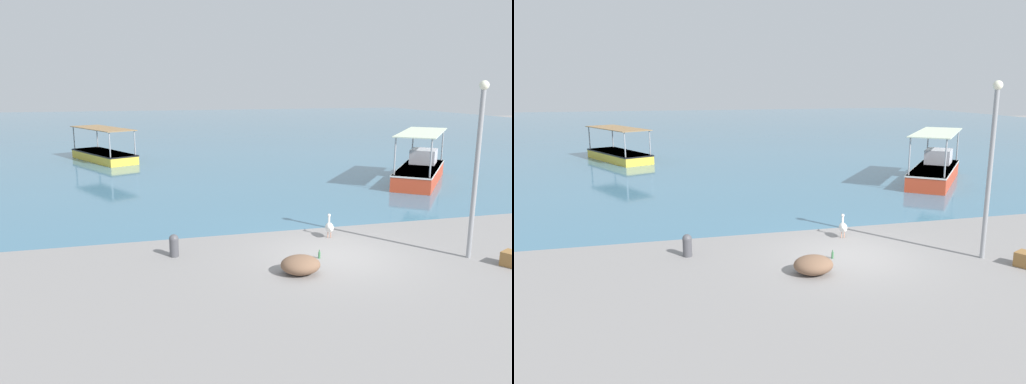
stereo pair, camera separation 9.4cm
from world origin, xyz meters
TOP-DOWN VIEW (x-y plane):
  - ground at (0.00, 0.00)m, footprint 120.00×120.00m
  - harbor_water at (0.00, 48.00)m, footprint 110.00×90.00m
  - fishing_boat_near_right at (9.28, 10.08)m, footprint 5.74×6.36m
  - fishing_boat_far_right at (-7.61, 22.42)m, footprint 4.66×6.60m
  - pelican at (0.53, 1.84)m, footprint 0.42×0.80m
  - lamp_post at (3.83, -1.15)m, footprint 0.28×0.28m
  - mooring_bollard at (-4.85, 1.23)m, footprint 0.29×0.29m
  - net_pile at (-1.59, -1.12)m, footprint 1.12×0.96m
  - glass_bottle at (-0.60, -0.07)m, footprint 0.07×0.07m

SIDE VIEW (x-z plane):
  - ground at x=0.00m, z-range 0.00..0.00m
  - harbor_water at x=0.00m, z-range 0.00..0.00m
  - glass_bottle at x=-0.60m, z-range -0.03..0.24m
  - net_pile at x=-1.59m, z-range 0.00..0.52m
  - mooring_bollard at x=-4.85m, z-range 0.02..0.72m
  - pelican at x=0.53m, z-range -0.02..0.78m
  - fishing_boat_far_right at x=-7.61m, z-range -0.66..1.61m
  - fishing_boat_near_right at x=9.28m, z-range -0.70..2.02m
  - lamp_post at x=3.83m, z-range 0.35..5.64m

